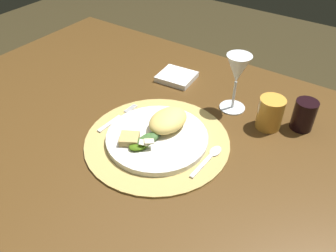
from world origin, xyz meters
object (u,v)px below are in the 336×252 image
object	(u,v)px
dinner_plate	(157,138)
wine_glass	(237,72)
napkin	(177,77)
dining_table	(146,160)
amber_tumbler	(270,113)
spoon	(211,156)
fork	(116,119)
dark_tumbler	(304,115)

from	to	relation	value
dinner_plate	wine_glass	bearing A→B (deg)	69.36
dinner_plate	napkin	bearing A→B (deg)	114.61
wine_glass	dinner_plate	bearing A→B (deg)	-110.64
dining_table	amber_tumbler	size ratio (longest dim) A/B	15.81
dinner_plate	spoon	xyz separation A→B (m)	(0.15, 0.03, -0.01)
dining_table	napkin	world-z (taller)	napkin
fork	wine_glass	xyz separation A→B (m)	(0.24, 0.25, 0.12)
dinner_plate	amber_tumbler	distance (m)	0.32
dinner_plate	fork	xyz separation A→B (m)	(-0.15, 0.00, -0.01)
dining_table	wine_glass	world-z (taller)	wine_glass
fork	napkin	bearing A→B (deg)	87.66
wine_glass	fork	bearing A→B (deg)	-134.24
fork	napkin	size ratio (longest dim) A/B	1.33
napkin	dining_table	bearing A→B (deg)	-74.66
dinner_plate	wine_glass	distance (m)	0.29
spoon	dark_tumbler	xyz separation A→B (m)	(0.14, 0.25, 0.03)
dinner_plate	fork	world-z (taller)	dinner_plate
wine_glass	amber_tumbler	xyz separation A→B (m)	(0.12, -0.02, -0.08)
spoon	napkin	size ratio (longest dim) A/B	1.15
napkin	wine_glass	distance (m)	0.26
napkin	dark_tumbler	xyz separation A→B (m)	(0.43, -0.02, 0.03)
dining_table	fork	bearing A→B (deg)	-167.77
wine_glass	dining_table	bearing A→B (deg)	-124.06
fork	dark_tumbler	world-z (taller)	dark_tumbler
fork	dark_tumbler	bearing A→B (deg)	31.89
dinner_plate	wine_glass	xyz separation A→B (m)	(0.09, 0.25, 0.11)
amber_tumbler	spoon	bearing A→B (deg)	-108.15
dining_table	napkin	xyz separation A→B (m)	(-0.07, 0.27, 0.13)
fork	spoon	distance (m)	0.29
spoon	napkin	xyz separation A→B (m)	(-0.28, 0.27, 0.00)
fork	napkin	xyz separation A→B (m)	(0.01, 0.29, 0.00)
dining_table	napkin	size ratio (longest dim) A/B	12.44
dinner_plate	wine_glass	size ratio (longest dim) A/B	1.54
wine_glass	amber_tumbler	world-z (taller)	wine_glass
dining_table	fork	distance (m)	0.16
amber_tumbler	dining_table	bearing A→B (deg)	-142.95
napkin	spoon	bearing A→B (deg)	-43.60
spoon	dark_tumbler	distance (m)	0.29
fork	wine_glass	size ratio (longest dim) A/B	0.88
amber_tumbler	dark_tumbler	bearing A→B (deg)	31.18
fork	dinner_plate	bearing A→B (deg)	-1.37
napkin	wine_glass	bearing A→B (deg)	-10.62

